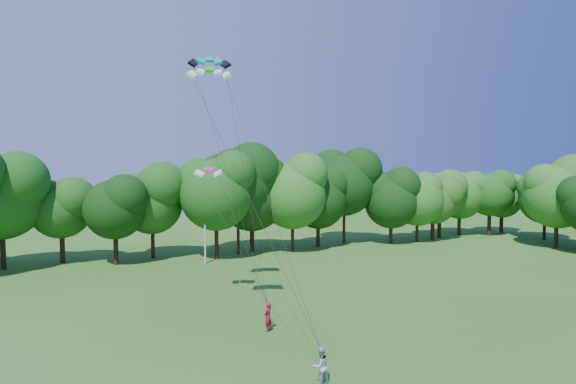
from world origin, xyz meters
name	(u,v)px	position (x,y,z in m)	size (l,w,h in m)	color
utility_pole	(205,226)	(-3.11, 32.01, 4.18)	(1.60, 0.45, 8.12)	#B5B4AC
kite_flyer_left	(268,317)	(-3.20, 10.77, 0.95)	(0.69, 0.46, 1.90)	maroon
kite_flyer_right	(320,366)	(-3.08, 3.18, 0.94)	(0.92, 0.71, 1.88)	#99AFD5
kite_teal	(209,59)	(-5.47, 17.39, 18.60)	(3.05, 1.71, 0.76)	#059F93
kite_green	(209,70)	(-6.58, 12.06, 16.70)	(2.83, 1.81, 0.60)	green
kite_pink	(209,170)	(-5.50, 17.91, 10.37)	(2.27, 1.57, 0.37)	#C93892
tree_back_center	(252,185)	(3.65, 36.78, 8.32)	(9.16, 9.16, 13.32)	#342414
tree_back_east	(433,196)	(30.09, 35.38, 6.36)	(7.01, 7.01, 10.20)	#302313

